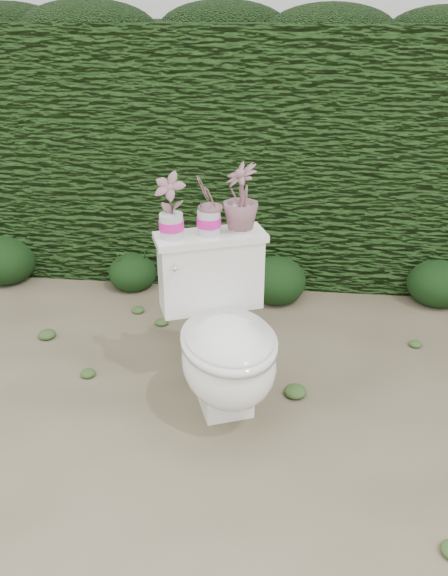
# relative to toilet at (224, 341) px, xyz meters

# --- Properties ---
(ground) EXTENTS (60.00, 60.00, 0.00)m
(ground) POSITION_rel_toilet_xyz_m (-0.23, 0.12, -0.36)
(ground) COLOR gray
(ground) RESTS_ON ground
(hedge) EXTENTS (8.00, 1.00, 1.60)m
(hedge) POSITION_rel_toilet_xyz_m (-0.23, 1.72, 0.44)
(hedge) COLOR #284B19
(hedge) RESTS_ON ground
(toilet) EXTENTS (0.67, 0.80, 0.78)m
(toilet) POSITION_rel_toilet_xyz_m (0.00, 0.00, 0.00)
(toilet) COLOR white
(toilet) RESTS_ON ground
(potted_plant_left) EXTENTS (0.17, 0.13, 0.27)m
(potted_plant_left) POSITION_rel_toilet_xyz_m (-0.25, 0.16, 0.56)
(potted_plant_left) COLOR #20672A
(potted_plant_left) RESTS_ON toilet
(potted_plant_center) EXTENTS (0.15, 0.17, 0.25)m
(potted_plant_center) POSITION_rel_toilet_xyz_m (-0.09, 0.22, 0.55)
(potted_plant_center) COLOR #20672A
(potted_plant_center) RESTS_ON toilet
(potted_plant_right) EXTENTS (0.23, 0.23, 0.29)m
(potted_plant_right) POSITION_rel_toilet_xyz_m (0.05, 0.27, 0.57)
(potted_plant_right) COLOR #20672A
(potted_plant_right) RESTS_ON toilet
(liriope_clump_1) EXTENTS (0.42, 0.42, 0.34)m
(liriope_clump_1) POSITION_rel_toilet_xyz_m (-1.63, 1.20, -0.19)
(liriope_clump_1) COLOR black
(liriope_clump_1) RESTS_ON ground
(liriope_clump_2) EXTENTS (0.32, 0.32, 0.25)m
(liriope_clump_2) POSITION_rel_toilet_xyz_m (-0.74, 1.18, -0.23)
(liriope_clump_2) COLOR black
(liriope_clump_2) RESTS_ON ground
(liriope_clump_3) EXTENTS (0.38, 0.38, 0.30)m
(liriope_clump_3) POSITION_rel_toilet_xyz_m (0.21, 1.11, -0.20)
(liriope_clump_3) COLOR black
(liriope_clump_3) RESTS_ON ground
(liriope_clump_4) EXTENTS (0.38, 0.38, 0.30)m
(liriope_clump_4) POSITION_rel_toilet_xyz_m (1.23, 1.19, -0.20)
(liriope_clump_4) COLOR black
(liriope_clump_4) RESTS_ON ground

